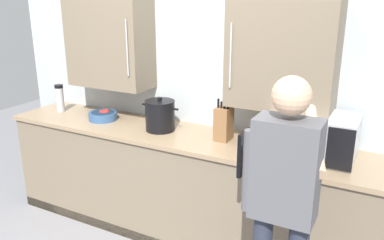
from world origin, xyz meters
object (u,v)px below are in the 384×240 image
stock_pot (160,115)px  microwave_oven (308,135)px  person_figure (283,196)px  knife_block (224,123)px  thermos_flask (60,98)px  fruit_bowl (103,115)px

stock_pot → microwave_oven: bearing=1.3°
microwave_oven → person_figure: bearing=-86.4°
knife_block → thermos_flask: size_ratio=1.25×
fruit_bowl → person_figure: bearing=-21.5°
thermos_flask → knife_block: bearing=0.7°
microwave_oven → thermos_flask: microwave_oven is taller
microwave_oven → stock_pot: bearing=-178.7°
microwave_oven → fruit_bowl: bearing=-179.1°
microwave_oven → thermos_flask: size_ratio=3.07×
stock_pot → person_figure: bearing=-30.5°
stock_pot → knife_block: 0.55m
stock_pot → knife_block: knife_block is taller
stock_pot → person_figure: size_ratio=0.21×
microwave_oven → person_figure: size_ratio=0.49×
microwave_oven → knife_block: bearing=179.1°
stock_pot → knife_block: size_ratio=1.04×
microwave_oven → thermos_flask: (-2.33, -0.01, -0.02)m
microwave_oven → thermos_flask: bearing=-179.7°
person_figure → knife_block: bearing=131.8°
fruit_bowl → person_figure: person_figure is taller
thermos_flask → fruit_bowl: bearing=-2.0°
fruit_bowl → thermos_flask: bearing=178.0°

